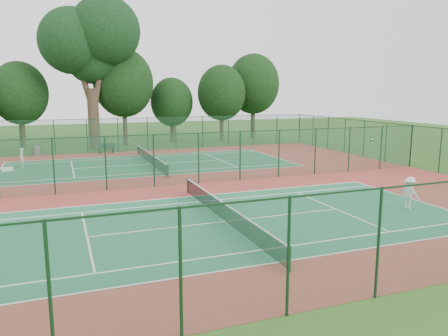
{
  "coord_description": "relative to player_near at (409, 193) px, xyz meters",
  "views": [
    {
      "loc": [
        -7.27,
        -28.07,
        6.29
      ],
      "look_at": [
        2.1,
        -3.4,
        1.6
      ],
      "focal_mm": 35.0,
      "sensor_mm": 36.0,
      "label": 1
    }
  ],
  "objects": [
    {
      "name": "stray_ball_b",
      "position": [
        -2.08,
        9.84,
        -0.85
      ],
      "size": [
        0.07,
        0.07,
        0.07
      ],
      "primitive_type": "sphere",
      "color": "gold",
      "rests_on": "red_pad"
    },
    {
      "name": "bench",
      "position": [
        -12.92,
        27.52,
        -0.35
      ],
      "size": [
        1.75,
        0.86,
        1.04
      ],
      "rotation": [
        0.0,
        0.0,
        0.23
      ],
      "color": "black",
      "rests_on": "red_pad"
    },
    {
      "name": "stray_ball_c",
      "position": [
        -11.92,
        9.74,
        -0.85
      ],
      "size": [
        0.08,
        0.08,
        0.08
      ],
      "primitive_type": "sphere",
      "color": "#B3D531",
      "rests_on": "red_pad"
    },
    {
      "name": "evergreen_row",
      "position": [
        -9.59,
        34.6,
        -0.89
      ],
      "size": [
        39.0,
        5.0,
        12.0
      ],
      "primitive_type": null,
      "color": "black",
      "rests_on": "ground"
    },
    {
      "name": "player_near",
      "position": [
        0.0,
        0.0,
        0.0
      ],
      "size": [
        0.89,
        1.25,
        1.75
      ],
      "primitive_type": "imported",
      "rotation": [
        0.0,
        0.0,
        1.8
      ],
      "color": "silver",
      "rests_on": "court_near"
    },
    {
      "name": "fence_south",
      "position": [
        -10.09,
        -7.65,
        0.87
      ],
      "size": [
        40.0,
        0.09,
        3.5
      ],
      "color": "#194B2D",
      "rests_on": "ground"
    },
    {
      "name": "red_pad",
      "position": [
        -10.09,
        10.35,
        -0.89
      ],
      "size": [
        40.0,
        36.0,
        0.01
      ],
      "primitive_type": "cube",
      "color": "maroon",
      "rests_on": "ground"
    },
    {
      "name": "ground",
      "position": [
        -10.09,
        10.35,
        -0.89
      ],
      "size": [
        120.0,
        120.0,
        0.0
      ],
      "primitive_type": "plane",
      "color": "#2C571B",
      "rests_on": "ground"
    },
    {
      "name": "fence_divider",
      "position": [
        -10.09,
        10.35,
        0.87
      ],
      "size": [
        40.0,
        0.09,
        3.5
      ],
      "color": "#1B5233",
      "rests_on": "ground"
    },
    {
      "name": "player_far",
      "position": [
        -20.34,
        21.31,
        -0.06
      ],
      "size": [
        0.4,
        0.6,
        1.63
      ],
      "primitive_type": "imported",
      "rotation": [
        0.0,
        0.0,
        -1.59
      ],
      "color": "silver",
      "rests_on": "court_far"
    },
    {
      "name": "tennis_net_near",
      "position": [
        -10.09,
        1.35,
        -0.35
      ],
      "size": [
        0.1,
        12.9,
        0.97
      ],
      "color": "#153B1F",
      "rests_on": "ground"
    },
    {
      "name": "court_near",
      "position": [
        -10.09,
        1.35,
        -0.88
      ],
      "size": [
        23.77,
        10.97,
        0.01
      ],
      "primitive_type": "cube",
      "color": "#226C47",
      "rests_on": "red_pad"
    },
    {
      "name": "fence_north",
      "position": [
        -10.09,
        28.35,
        0.87
      ],
      "size": [
        40.0,
        0.09,
        3.5
      ],
      "color": "#1B532E",
      "rests_on": "ground"
    },
    {
      "name": "fence_east",
      "position": [
        9.91,
        10.35,
        0.87
      ],
      "size": [
        0.09,
        36.0,
        3.5
      ],
      "rotation": [
        0.0,
        0.0,
        1.57
      ],
      "color": "#1A4E28",
      "rests_on": "ground"
    },
    {
      "name": "big_tree",
      "position": [
        -13.58,
        32.25,
        10.62
      ],
      "size": [
        10.58,
        7.74,
        16.25
      ],
      "color": "#3D2E21",
      "rests_on": "ground"
    },
    {
      "name": "kit_bag",
      "position": [
        -21.34,
        20.1,
        -0.73
      ],
      "size": [
        0.86,
        0.39,
        0.31
      ],
      "primitive_type": "cube",
      "rotation": [
        0.0,
        0.0,
        0.1
      ],
      "color": "white",
      "rests_on": "red_pad"
    },
    {
      "name": "court_far",
      "position": [
        -10.09,
        19.35,
        -0.88
      ],
      "size": [
        23.77,
        10.97,
        0.01
      ],
      "primitive_type": "cube",
      "color": "#1D5E39",
      "rests_on": "red_pad"
    },
    {
      "name": "trash_bin",
      "position": [
        -19.41,
        27.95,
        -0.37
      ],
      "size": [
        0.69,
        0.69,
        1.03
      ],
      "primitive_type": "cylinder",
      "rotation": [
        0.0,
        0.0,
        -0.22
      ],
      "color": "gray",
      "rests_on": "red_pad"
    },
    {
      "name": "stray_ball_a",
      "position": [
        -7.56,
        9.72,
        -0.85
      ],
      "size": [
        0.07,
        0.07,
        0.07
      ],
      "primitive_type": "sphere",
      "color": "#CDDD33",
      "rests_on": "red_pad"
    },
    {
      "name": "tennis_net_far",
      "position": [
        -10.09,
        19.35,
        -0.35
      ],
      "size": [
        0.1,
        12.9,
        0.97
      ],
      "color": "#163D21",
      "rests_on": "ground"
    }
  ]
}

